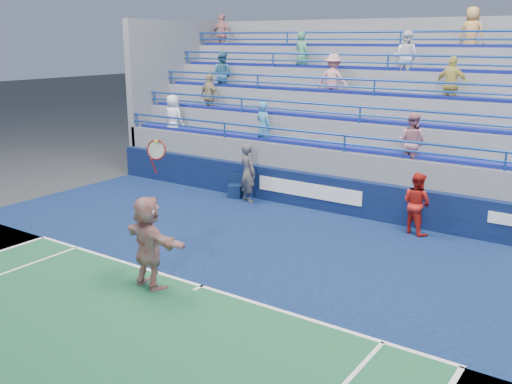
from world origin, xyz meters
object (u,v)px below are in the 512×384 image
Objects in this scene: judge_chair at (235,190)px; ball_girl at (417,203)px; tennis_player at (149,242)px; line_judge at (248,173)px.

ball_girl is (6.18, -0.15, 0.60)m from judge_chair.
tennis_player reaches higher than judge_chair.
judge_chair is at bearing 6.83° from line_judge.
line_judge is 5.54m from ball_girl.
judge_chair is 0.46× the size of ball_girl.
line_judge reaches higher than ball_girl.
ball_girl reaches higher than judge_chair.
tennis_player is (2.73, -6.72, 0.76)m from judge_chair.
line_judge is 1.14× the size of ball_girl.
tennis_player is 7.42m from ball_girl.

